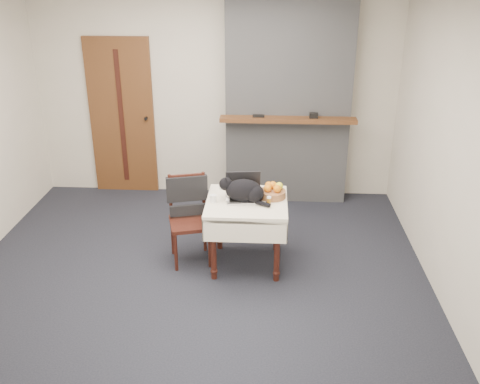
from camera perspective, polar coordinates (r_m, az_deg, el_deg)
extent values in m
plane|color=black|center=(5.41, -4.51, -8.19)|extent=(4.50, 4.50, 0.00)
cube|color=beige|center=(6.77, -2.65, 10.35)|extent=(4.50, 0.02, 2.60)
cube|color=beige|center=(5.06, 21.21, 4.22)|extent=(0.02, 4.00, 2.60)
cube|color=brown|center=(7.04, -12.47, 7.82)|extent=(0.82, 0.05, 2.00)
cube|color=#39160F|center=(7.01, -12.54, 7.75)|extent=(0.06, 0.01, 1.70)
cylinder|color=black|center=(6.92, -9.99, 7.74)|extent=(0.04, 0.06, 0.04)
cube|color=gray|center=(6.59, 5.15, 9.92)|extent=(1.50, 0.30, 2.60)
cube|color=brown|center=(6.41, 5.14, 7.69)|extent=(1.62, 0.18, 0.05)
cube|color=black|center=(6.40, 1.99, 8.11)|extent=(0.14, 0.04, 0.03)
cube|color=black|center=(6.41, 7.86, 8.08)|extent=(0.10, 0.07, 0.06)
cylinder|color=#39160F|center=(5.09, -2.84, -6.13)|extent=(0.06, 0.06, 0.64)
sphere|color=#39160F|center=(5.21, -2.79, -8.42)|extent=(0.07, 0.07, 0.07)
cylinder|color=#39160F|center=(5.07, 3.96, -6.31)|extent=(0.06, 0.06, 0.64)
sphere|color=#39160F|center=(5.19, 3.89, -8.61)|extent=(0.07, 0.07, 0.07)
cylinder|color=#39160F|center=(5.62, -2.22, -3.12)|extent=(0.06, 0.06, 0.64)
sphere|color=#39160F|center=(5.73, -2.18, -5.26)|extent=(0.07, 0.07, 0.07)
cylinder|color=#39160F|center=(5.60, 3.92, -3.27)|extent=(0.06, 0.06, 0.64)
sphere|color=#39160F|center=(5.71, 3.85, -5.42)|extent=(0.07, 0.07, 0.07)
cube|color=white|center=(5.18, 0.72, -1.22)|extent=(0.78, 0.78, 0.06)
cube|color=white|center=(4.88, 0.51, -4.27)|extent=(0.78, 0.01, 0.22)
cube|color=white|center=(5.57, 0.90, -0.60)|extent=(0.78, 0.01, 0.22)
cube|color=white|center=(5.25, -3.48, -2.21)|extent=(0.01, 0.78, 0.22)
cube|color=white|center=(5.22, 4.94, -2.41)|extent=(0.01, 0.78, 0.22)
cube|color=#B7B7BC|center=(5.16, 0.44, -0.80)|extent=(0.37, 0.28, 0.02)
cube|color=black|center=(5.16, 0.44, -0.67)|extent=(0.30, 0.20, 0.00)
cube|color=black|center=(5.24, 0.32, 1.10)|extent=(0.35, 0.10, 0.23)
cube|color=#98AEDE|center=(5.24, 0.32, 1.09)|extent=(0.32, 0.09, 0.21)
ellipsoid|color=black|center=(5.11, 0.40, 0.16)|extent=(0.38, 0.25, 0.22)
ellipsoid|color=black|center=(5.10, 1.57, -0.15)|extent=(0.21, 0.22, 0.18)
sphere|color=black|center=(5.12, -1.53, 0.86)|extent=(0.14, 0.14, 0.13)
ellipsoid|color=white|center=(5.14, -1.99, 0.57)|extent=(0.06, 0.07, 0.06)
ellipsoid|color=white|center=(5.15, -1.18, -0.15)|extent=(0.06, 0.08, 0.09)
cone|color=black|center=(5.06, -1.52, 1.36)|extent=(0.05, 0.05, 0.05)
cone|color=black|center=(5.13, -1.33, 1.67)|extent=(0.05, 0.05, 0.05)
cylinder|color=black|center=(5.05, 2.25, -1.21)|extent=(0.19, 0.12, 0.04)
sphere|color=white|center=(5.13, -1.33, -0.82)|extent=(0.04, 0.04, 0.04)
sphere|color=white|center=(5.21, -1.13, -0.44)|extent=(0.04, 0.04, 0.04)
cylinder|color=white|center=(5.12, -2.88, -0.70)|extent=(0.07, 0.07, 0.07)
cylinder|color=#9E6213|center=(5.07, 3.11, -1.01)|extent=(0.04, 0.04, 0.07)
cylinder|color=white|center=(5.05, 3.12, -0.58)|extent=(0.04, 0.04, 0.02)
cylinder|color=#95653C|center=(5.23, 3.51, -0.20)|extent=(0.26, 0.26, 0.07)
sphere|color=orange|center=(5.18, 2.96, 0.41)|extent=(0.08, 0.08, 0.08)
sphere|color=orange|center=(5.17, 3.98, 0.34)|extent=(0.08, 0.08, 0.08)
sphere|color=orange|center=(5.25, 3.53, 0.74)|extent=(0.08, 0.08, 0.08)
sphere|color=#F3FD29|center=(5.23, 4.20, 0.64)|extent=(0.08, 0.08, 0.08)
sphere|color=orange|center=(5.24, 3.08, 0.71)|extent=(0.08, 0.08, 0.08)
cube|color=black|center=(5.21, 3.28, -0.66)|extent=(0.12, 0.12, 0.01)
cube|color=#39160F|center=(5.37, -5.35, -3.33)|extent=(0.48, 0.48, 0.04)
cylinder|color=#39160F|center=(5.30, -6.86, -6.33)|extent=(0.03, 0.03, 0.42)
cylinder|color=#39160F|center=(5.34, -3.24, -5.99)|extent=(0.03, 0.03, 0.42)
cylinder|color=#39160F|center=(5.60, -7.20, -4.64)|extent=(0.03, 0.03, 0.42)
cylinder|color=#39160F|center=(5.63, -3.77, -4.34)|extent=(0.03, 0.03, 0.42)
cylinder|color=#39160F|center=(5.41, -7.43, -0.47)|extent=(0.03, 0.03, 0.47)
cylinder|color=#39160F|center=(5.44, -3.89, -0.18)|extent=(0.03, 0.03, 0.47)
cube|color=#39160F|center=(5.38, -5.70, 0.59)|extent=(0.33, 0.12, 0.26)
cube|color=black|center=(5.38, -5.68, 0.37)|extent=(0.41, 0.16, 0.26)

